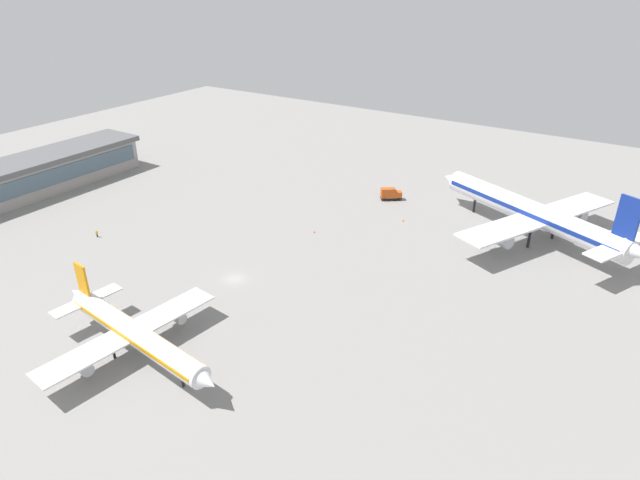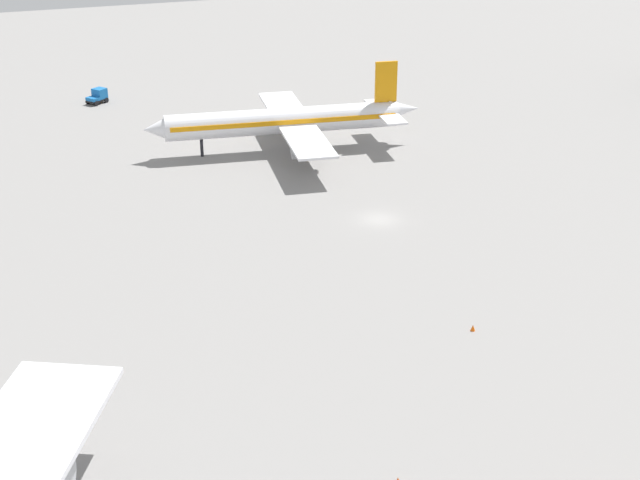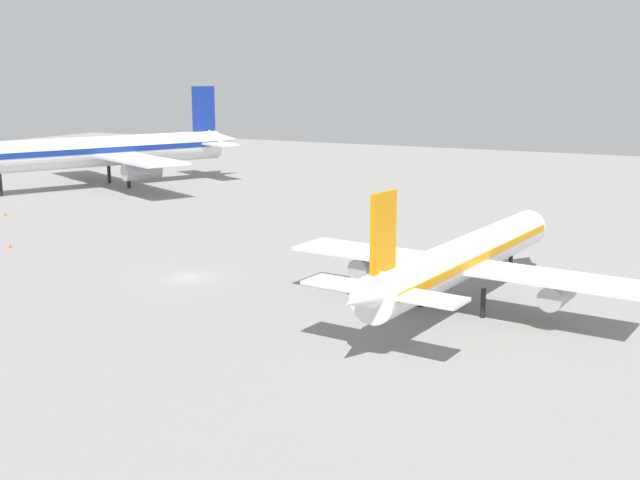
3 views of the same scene
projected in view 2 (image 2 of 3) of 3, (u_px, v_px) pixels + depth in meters
ground at (379, 219)px, 107.48m from camera, size 288.00×288.00×0.00m
airplane_taxiing at (286, 121)px, 127.96m from camera, size 31.07×38.52×11.72m
baggage_tug at (98, 96)px, 150.55m from camera, size 3.61×3.75×2.30m
safety_cone_far_side at (473, 328)px, 84.15m from camera, size 0.44×0.44×0.60m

